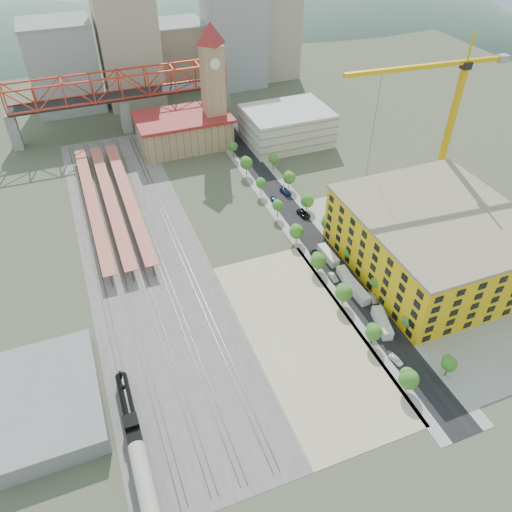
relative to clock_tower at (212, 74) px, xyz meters
name	(u,v)px	position (x,y,z in m)	size (l,w,h in m)	color
ground	(272,259)	(-8.00, -79.99, -28.70)	(400.00, 400.00, 0.00)	#474C38
ballast_strip	(143,252)	(-44.00, -62.49, -28.67)	(36.00, 165.00, 0.06)	#605E59
dirt_lot	(305,335)	(-12.00, -111.49, -28.67)	(28.00, 67.00, 0.06)	tan
street_asphalt	(298,221)	(8.00, -64.99, -28.67)	(12.00, 170.00, 0.06)	black
sidewalk_west	(283,224)	(2.50, -64.99, -28.68)	(3.00, 170.00, 0.04)	gray
sidewalk_east	(313,218)	(13.50, -64.99, -28.68)	(3.00, 170.00, 0.04)	gray
construction_pad	(435,263)	(37.00, -99.99, -28.67)	(50.00, 90.00, 0.06)	gray
rail_tracks	(137,253)	(-45.80, -62.49, -28.55)	(26.56, 160.00, 0.18)	#382B23
platform_canopies	(110,199)	(-49.00, -34.99, -24.70)	(16.00, 80.00, 4.12)	#C1664A
station_hall	(184,131)	(-13.00, 2.01, -22.03)	(38.00, 24.00, 13.10)	tan
clock_tower	(212,74)	(0.00, 0.00, 0.00)	(12.00, 12.00, 52.00)	tan
parking_garage	(287,126)	(28.00, -9.99, -21.70)	(34.00, 26.00, 14.00)	silver
truss_bridge	(120,88)	(-33.00, 25.01, -9.83)	(94.00, 9.60, 25.60)	gray
construction_building	(434,241)	(34.00, -99.99, -19.29)	(44.60, 50.60, 18.80)	yellow
warehouse	(49,400)	(-74.00, -109.99, -26.20)	(22.00, 32.00, 5.00)	gray
street_trees	(312,238)	(8.00, -74.99, -28.70)	(15.40, 124.40, 8.00)	#2C7122
skyline	(174,44)	(-0.53, 62.32, -5.89)	(133.00, 46.00, 60.00)	#9EA0A3
distant_hills	(197,130)	(37.28, 180.01, -108.23)	(647.00, 264.00, 227.00)	#4C6B59
locomotive	(129,413)	(-58.00, -119.30, -26.51)	(3.04, 23.46, 5.86)	black
coach	(147,494)	(-58.00, -138.77, -25.43)	(3.37, 19.55, 6.14)	#20311B
tower_crane	(445,108)	(52.92, -70.88, 6.31)	(53.11, 5.98, 56.73)	#EBB00F
site_trailer_a	(382,323)	(8.00, -116.01, -27.32)	(2.65, 10.09, 2.76)	silver
site_trailer_b	(357,291)	(8.00, -102.97, -27.29)	(2.70, 10.26, 2.81)	silver
site_trailer_c	(347,279)	(8.00, -97.78, -27.37)	(2.55, 9.68, 2.65)	silver
site_trailer_d	(328,255)	(8.00, -86.16, -27.41)	(2.48, 9.41, 2.57)	silver
car_0	(396,360)	(5.00, -127.17, -28.00)	(1.65, 4.10, 1.40)	white
car_1	(333,277)	(5.00, -94.99, -28.01)	(1.45, 4.16, 1.37)	#A5A6AA
car_2	(316,255)	(5.00, -84.23, -27.98)	(2.38, 5.17, 1.44)	black
car_3	(275,201)	(5.00, -51.56, -28.00)	(1.96, 4.83, 1.40)	navy
car_4	(384,312)	(11.00, -112.23, -27.96)	(1.73, 4.31, 1.47)	silver
car_5	(372,298)	(11.00, -106.46, -27.99)	(1.50, 4.29, 1.41)	#AEAFB4
car_6	(304,214)	(11.00, -62.69, -27.91)	(2.63, 5.69, 1.58)	black
car_7	(285,191)	(11.00, -47.45, -27.89)	(2.25, 5.54, 1.61)	navy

